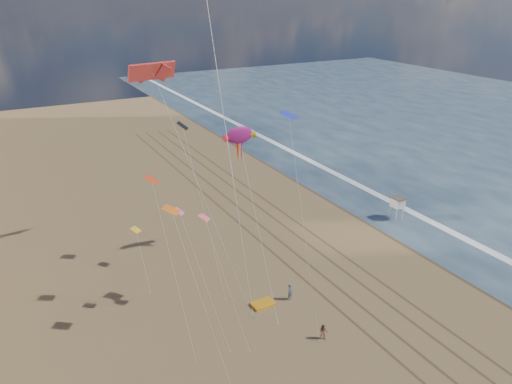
{
  "coord_description": "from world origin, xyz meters",
  "views": [
    {
      "loc": [
        -29.2,
        -19.95,
        30.91
      ],
      "look_at": [
        -4.49,
        26.0,
        9.5
      ],
      "focal_mm": 35.0,
      "sensor_mm": 36.0,
      "label": 1
    }
  ],
  "objects_px": {
    "show_kite": "(239,135)",
    "kite_flyer_a": "(290,292)",
    "lifeguard_stand": "(398,203)",
    "grounded_kite": "(263,304)",
    "kite_flyer_b": "(323,332)"
  },
  "relations": [
    {
      "from": "grounded_kite",
      "to": "kite_flyer_b",
      "type": "distance_m",
      "value": 7.95
    },
    {
      "from": "grounded_kite",
      "to": "kite_flyer_b",
      "type": "bearing_deg",
      "value": -74.84
    },
    {
      "from": "kite_flyer_b",
      "to": "kite_flyer_a",
      "type": "bearing_deg",
      "value": 129.12
    },
    {
      "from": "show_kite",
      "to": "kite_flyer_b",
      "type": "relative_size",
      "value": 12.25
    },
    {
      "from": "grounded_kite",
      "to": "kite_flyer_b",
      "type": "height_order",
      "value": "kite_flyer_b"
    },
    {
      "from": "grounded_kite",
      "to": "lifeguard_stand",
      "type": "bearing_deg",
      "value": 17.04
    },
    {
      "from": "grounded_kite",
      "to": "kite_flyer_b",
      "type": "xyz_separation_m",
      "value": [
        2.33,
        -7.56,
        0.73
      ]
    },
    {
      "from": "show_kite",
      "to": "kite_flyer_a",
      "type": "xyz_separation_m",
      "value": [
        -0.25,
        -12.18,
        -14.13
      ]
    },
    {
      "from": "show_kite",
      "to": "lifeguard_stand",
      "type": "bearing_deg",
      "value": -5.54
    },
    {
      "from": "lifeguard_stand",
      "to": "grounded_kite",
      "type": "distance_m",
      "value": 28.84
    },
    {
      "from": "kite_flyer_b",
      "to": "lifeguard_stand",
      "type": "bearing_deg",
      "value": 79.01
    },
    {
      "from": "grounded_kite",
      "to": "kite_flyer_b",
      "type": "relative_size",
      "value": 1.4
    },
    {
      "from": "grounded_kite",
      "to": "kite_flyer_a",
      "type": "xyz_separation_m",
      "value": [
        3.03,
        -0.5,
        0.81
      ]
    },
    {
      "from": "lifeguard_stand",
      "to": "grounded_kite",
      "type": "relative_size",
      "value": 1.37
    },
    {
      "from": "show_kite",
      "to": "kite_flyer_a",
      "type": "distance_m",
      "value": 18.66
    }
  ]
}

